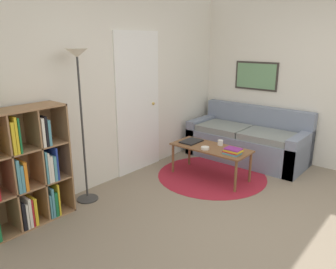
% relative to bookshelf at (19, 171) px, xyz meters
% --- Properties ---
extents(ground_plane, '(14.00, 14.00, 0.00)m').
position_rel_bookshelf_xyz_m(ground_plane, '(1.54, -2.08, -0.61)').
color(ground_plane, gray).
extents(wall_back, '(7.49, 0.11, 2.60)m').
position_rel_bookshelf_xyz_m(wall_back, '(1.55, 0.21, 0.68)').
color(wall_back, silver).
rests_on(wall_back, ground_plane).
extents(wall_right, '(0.08, 5.27, 2.60)m').
position_rel_bookshelf_xyz_m(wall_right, '(3.81, -0.94, 0.69)').
color(wall_right, silver).
rests_on(wall_right, ground_plane).
extents(rug, '(1.57, 1.57, 0.01)m').
position_rel_bookshelf_xyz_m(rug, '(2.40, -0.82, -0.60)').
color(rug, maroon).
rests_on(rug, ground_plane).
extents(bookshelf, '(0.96, 0.34, 1.26)m').
position_rel_bookshelf_xyz_m(bookshelf, '(0.00, 0.00, 0.00)').
color(bookshelf, '#936B47').
rests_on(bookshelf, ground_plane).
extents(floor_lamp, '(0.26, 0.26, 1.82)m').
position_rel_bookshelf_xyz_m(floor_lamp, '(0.78, -0.04, 0.85)').
color(floor_lamp, '#333333').
rests_on(floor_lamp, ground_plane).
extents(couch, '(0.84, 1.88, 0.85)m').
position_rel_bookshelf_xyz_m(couch, '(3.41, -0.88, -0.31)').
color(couch, gray).
rests_on(couch, ground_plane).
extents(coffee_table, '(0.49, 1.12, 0.46)m').
position_rel_bookshelf_xyz_m(coffee_table, '(2.34, -0.82, -0.20)').
color(coffee_table, brown).
rests_on(coffee_table, ground_plane).
extents(laptop, '(0.32, 0.23, 0.02)m').
position_rel_bookshelf_xyz_m(laptop, '(2.35, -0.48, -0.14)').
color(laptop, black).
rests_on(laptop, coffee_table).
extents(bowl, '(0.12, 0.12, 0.04)m').
position_rel_bookshelf_xyz_m(bowl, '(2.20, -0.82, -0.13)').
color(bowl, silver).
rests_on(bowl, coffee_table).
extents(book_stack_on_table, '(0.18, 0.22, 0.08)m').
position_rel_bookshelf_xyz_m(book_stack_on_table, '(2.27, -1.21, -0.11)').
color(book_stack_on_table, teal).
rests_on(book_stack_on_table, coffee_table).
extents(cup, '(0.08, 0.08, 0.08)m').
position_rel_bookshelf_xyz_m(cup, '(2.49, -0.89, -0.11)').
color(cup, white).
rests_on(cup, coffee_table).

